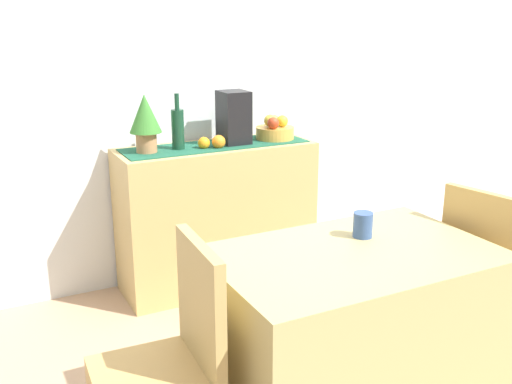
{
  "coord_description": "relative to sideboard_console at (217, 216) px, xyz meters",
  "views": [
    {
      "loc": [
        -1.32,
        -2.25,
        1.63
      ],
      "look_at": [
        0.02,
        0.36,
        0.75
      ],
      "focal_mm": 41.72,
      "sensor_mm": 36.0,
      "label": 1
    }
  ],
  "objects": [
    {
      "name": "sideboard_console",
      "position": [
        0.0,
        0.0,
        0.0
      ],
      "size": [
        1.18,
        0.42,
        0.88
      ],
      "primitive_type": "cube",
      "color": "tan",
      "rests_on": "ground"
    },
    {
      "name": "room_wall_rear",
      "position": [
        -0.04,
        0.26,
        0.91
      ],
      "size": [
        6.4,
        0.06,
        2.7
      ],
      "primitive_type": "cube",
      "color": "silver",
      "rests_on": "ground"
    },
    {
      "name": "coffee_maker",
      "position": [
        0.12,
        0.0,
        0.6
      ],
      "size": [
        0.16,
        0.18,
        0.32
      ],
      "primitive_type": "cube",
      "color": "black",
      "rests_on": "sideboard_console"
    },
    {
      "name": "apple_right",
      "position": [
        0.44,
        -0.02,
        0.56
      ],
      "size": [
        0.07,
        0.07,
        0.07
      ],
      "primitive_type": "sphere",
      "color": "gold",
      "rests_on": "fruit_bowl"
    },
    {
      "name": "apple_left",
      "position": [
        0.36,
        -0.06,
        0.56
      ],
      "size": [
        0.07,
        0.07,
        0.07
      ],
      "primitive_type": "sphere",
      "color": "#B73A1D",
      "rests_on": "fruit_bowl"
    },
    {
      "name": "apple_center",
      "position": [
        0.42,
        0.05,
        0.55
      ],
      "size": [
        0.06,
        0.06,
        0.06
      ],
      "primitive_type": "sphere",
      "color": "#8BA140",
      "rests_on": "fruit_bowl"
    },
    {
      "name": "chair_by_corner",
      "position": [
        0.79,
        -1.44,
        -0.17
      ],
      "size": [
        0.47,
        0.47,
        0.9
      ],
      "color": "tan",
      "rests_on": "ground"
    },
    {
      "name": "ground_plane",
      "position": [
        -0.04,
        -0.92,
        -0.45
      ],
      "size": [
        6.4,
        6.4,
        0.02
      ],
      "primitive_type": "cube",
      "color": "tan",
      "rests_on": "ground"
    },
    {
      "name": "dining_table",
      "position": [
        -0.03,
        -1.44,
        -0.07
      ],
      "size": [
        1.11,
        0.71,
        0.74
      ],
      "primitive_type": "cube",
      "color": "tan",
      "rests_on": "ground"
    },
    {
      "name": "fruit_bowl",
      "position": [
        0.4,
        0.0,
        0.48
      ],
      "size": [
        0.24,
        0.24,
        0.07
      ],
      "primitive_type": "cylinder",
      "color": "gold",
      "rests_on": "table_runner"
    },
    {
      "name": "coffee_cup",
      "position": [
        0.09,
        -1.32,
        0.35
      ],
      "size": [
        0.08,
        0.08,
        0.11
      ],
      "primitive_type": "cylinder",
      "color": "#335087",
      "rests_on": "dining_table"
    },
    {
      "name": "orange_loose_far",
      "position": [
        -0.01,
        -0.07,
        0.48
      ],
      "size": [
        0.08,
        0.08,
        0.08
      ],
      "primitive_type": "sphere",
      "color": "orange",
      "rests_on": "sideboard_console"
    },
    {
      "name": "wine_bottle",
      "position": [
        -0.23,
        0.0,
        0.56
      ],
      "size": [
        0.07,
        0.07,
        0.32
      ],
      "color": "#163D28",
      "rests_on": "sideboard_console"
    },
    {
      "name": "potted_plant",
      "position": [
        -0.42,
        -0.0,
        0.63
      ],
      "size": [
        0.18,
        0.18,
        0.33
      ],
      "color": "#AC764B",
      "rests_on": "sideboard_console"
    },
    {
      "name": "orange_loose_end",
      "position": [
        -0.09,
        -0.05,
        0.48
      ],
      "size": [
        0.07,
        0.07,
        0.07
      ],
      "primitive_type": "sphere",
      "color": "orange",
      "rests_on": "sideboard_console"
    },
    {
      "name": "apple_upper",
      "position": [
        0.37,
        0.01,
        0.56
      ],
      "size": [
        0.08,
        0.08,
        0.08
      ],
      "primitive_type": "sphere",
      "color": "gold",
      "rests_on": "fruit_bowl"
    },
    {
      "name": "table_runner",
      "position": [
        0.0,
        0.0,
        0.44
      ],
      "size": [
        1.11,
        0.32,
        0.01
      ],
      "primitive_type": "cube",
      "color": "#1C553D",
      "rests_on": "sideboard_console"
    }
  ]
}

